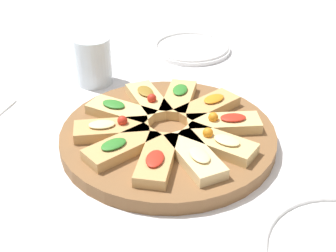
# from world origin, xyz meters

# --- Properties ---
(ground_plane) EXTENTS (3.00, 3.00, 0.00)m
(ground_plane) POSITION_xyz_m (0.00, 0.00, 0.00)
(ground_plane) COLOR white
(serving_board) EXTENTS (0.38, 0.38, 0.03)m
(serving_board) POSITION_xyz_m (0.00, 0.00, 0.01)
(serving_board) COLOR brown
(serving_board) RESTS_ON ground_plane
(focaccia_slice_0) EXTENTS (0.05, 0.13, 0.03)m
(focaccia_slice_0) POSITION_xyz_m (-0.00, 0.10, 0.04)
(focaccia_slice_0) COLOR #DBB775
(focaccia_slice_0) RESTS_ON serving_board
(focaccia_slice_1) EXTENTS (0.12, 0.13, 0.03)m
(focaccia_slice_1) POSITION_xyz_m (-0.06, 0.08, 0.04)
(focaccia_slice_1) COLOR tan
(focaccia_slice_1) RESTS_ON serving_board
(focaccia_slice_2) EXTENTS (0.14, 0.08, 0.03)m
(focaccia_slice_2) POSITION_xyz_m (-0.10, 0.03, 0.04)
(focaccia_slice_2) COLOR tan
(focaccia_slice_2) RESTS_ON serving_board
(focaccia_slice_3) EXTENTS (0.14, 0.09, 0.03)m
(focaccia_slice_3) POSITION_xyz_m (-0.09, -0.03, 0.04)
(focaccia_slice_3) COLOR #DBB775
(focaccia_slice_3) RESTS_ON serving_board
(focaccia_slice_4) EXTENTS (0.11, 0.14, 0.03)m
(focaccia_slice_4) POSITION_xyz_m (-0.05, -0.08, 0.04)
(focaccia_slice_4) COLOR #DBB775
(focaccia_slice_4) RESTS_ON serving_board
(focaccia_slice_5) EXTENTS (0.06, 0.13, 0.03)m
(focaccia_slice_5) POSITION_xyz_m (0.01, -0.10, 0.04)
(focaccia_slice_5) COLOR tan
(focaccia_slice_5) RESTS_ON serving_board
(focaccia_slice_6) EXTENTS (0.12, 0.13, 0.03)m
(focaccia_slice_6) POSITION_xyz_m (0.06, -0.08, 0.04)
(focaccia_slice_6) COLOR tan
(focaccia_slice_6) RESTS_ON serving_board
(focaccia_slice_7) EXTENTS (0.14, 0.08, 0.03)m
(focaccia_slice_7) POSITION_xyz_m (0.10, -0.02, 0.04)
(focaccia_slice_7) COLOR tan
(focaccia_slice_7) RESTS_ON serving_board
(focaccia_slice_8) EXTENTS (0.14, 0.09, 0.03)m
(focaccia_slice_8) POSITION_xyz_m (0.09, 0.04, 0.04)
(focaccia_slice_8) COLOR #E5C689
(focaccia_slice_8) RESTS_ON serving_board
(focaccia_slice_9) EXTENTS (0.12, 0.13, 0.03)m
(focaccia_slice_9) POSITION_xyz_m (0.06, 0.08, 0.04)
(focaccia_slice_9) COLOR #DBB775
(focaccia_slice_9) RESTS_ON serving_board
(plate_left) EXTENTS (0.20, 0.20, 0.02)m
(plate_left) POSITION_xyz_m (-0.41, 0.09, 0.01)
(plate_left) COLOR white
(plate_left) RESTS_ON ground_plane
(water_glass) EXTENTS (0.08, 0.08, 0.10)m
(water_glass) POSITION_xyz_m (-0.25, -0.15, 0.05)
(water_glass) COLOR silver
(water_glass) RESTS_ON ground_plane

